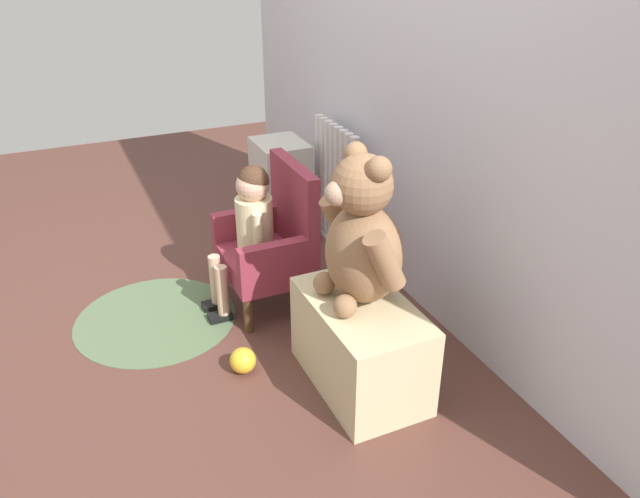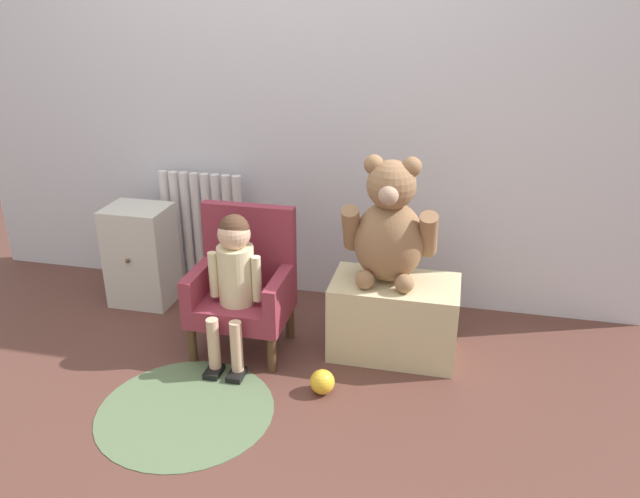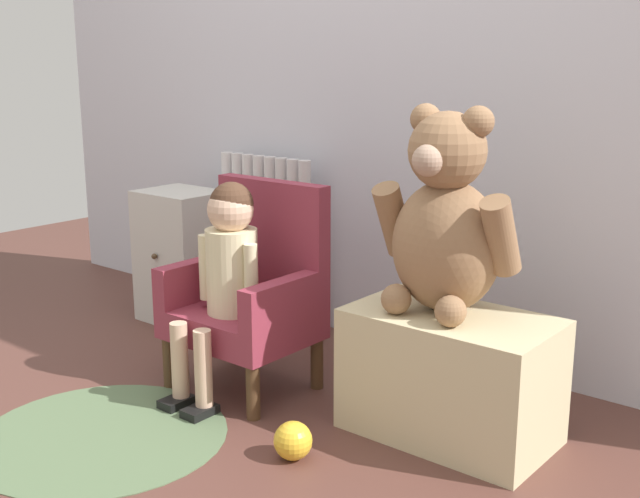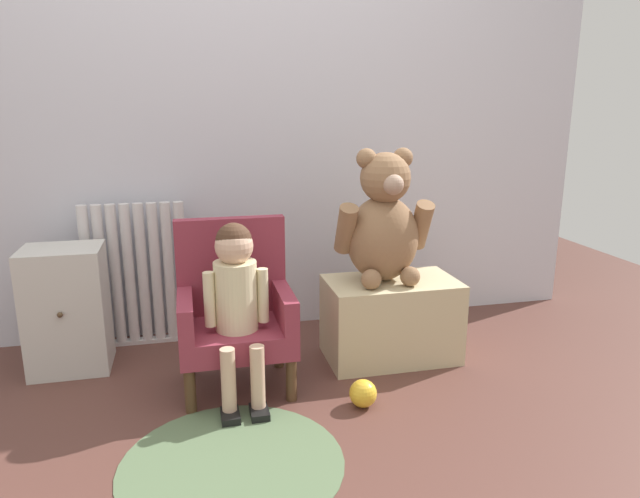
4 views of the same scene
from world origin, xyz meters
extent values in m
plane|color=brown|center=(0.00, 0.00, 0.00)|extent=(6.00, 6.00, 0.00)
cube|color=silver|center=(0.00, 1.11, 1.20)|extent=(3.80, 0.05, 2.40)
cylinder|color=silver|center=(-0.71, 0.99, 0.36)|extent=(0.05, 0.05, 0.68)
cylinder|color=silver|center=(-0.65, 0.99, 0.36)|extent=(0.05, 0.05, 0.68)
cylinder|color=silver|center=(-0.59, 0.99, 0.36)|extent=(0.05, 0.05, 0.68)
cylinder|color=silver|center=(-0.53, 0.99, 0.36)|extent=(0.05, 0.05, 0.68)
cylinder|color=silver|center=(-0.47, 0.99, 0.36)|extent=(0.05, 0.05, 0.68)
cylinder|color=silver|center=(-0.40, 0.99, 0.36)|extent=(0.05, 0.05, 0.68)
cylinder|color=silver|center=(-0.34, 0.99, 0.36)|extent=(0.05, 0.05, 0.68)
cylinder|color=silver|center=(-0.28, 0.99, 0.36)|extent=(0.05, 0.05, 0.68)
cube|color=silver|center=(-0.50, 0.99, 0.01)|extent=(0.50, 0.05, 0.02)
cube|color=beige|center=(-0.78, 0.77, 0.28)|extent=(0.33, 0.27, 0.56)
sphere|color=#4C3823|center=(-0.78, 0.63, 0.31)|extent=(0.02, 0.02, 0.02)
cube|color=maroon|center=(-0.07, 0.41, 0.23)|extent=(0.46, 0.38, 0.10)
cube|color=maroon|center=(-0.07, 0.57, 0.49)|extent=(0.46, 0.06, 0.42)
cube|color=maroon|center=(-0.27, 0.41, 0.35)|extent=(0.06, 0.38, 0.14)
cube|color=maroon|center=(0.13, 0.41, 0.35)|extent=(0.06, 0.38, 0.14)
cylinder|color=#4C331E|center=(-0.27, 0.26, 0.09)|extent=(0.04, 0.04, 0.18)
cylinder|color=#4C331E|center=(0.13, 0.26, 0.09)|extent=(0.04, 0.04, 0.18)
cylinder|color=#4C331E|center=(-0.27, 0.57, 0.09)|extent=(0.04, 0.04, 0.18)
cylinder|color=#4C331E|center=(0.13, 0.57, 0.09)|extent=(0.04, 0.04, 0.18)
cylinder|color=beige|center=(-0.07, 0.37, 0.42)|extent=(0.17, 0.17, 0.28)
sphere|color=#D8AD8E|center=(-0.07, 0.37, 0.62)|extent=(0.15, 0.15, 0.15)
sphere|color=#472D1E|center=(-0.07, 0.38, 0.64)|extent=(0.14, 0.14, 0.14)
cylinder|color=#D8AD8E|center=(-0.13, 0.18, 0.15)|extent=(0.06, 0.06, 0.25)
cube|color=black|center=(-0.13, 0.16, 0.01)|extent=(0.07, 0.11, 0.03)
cylinder|color=#D8AD8E|center=(-0.02, 0.18, 0.15)|extent=(0.06, 0.06, 0.25)
cube|color=black|center=(-0.02, 0.16, 0.01)|extent=(0.07, 0.11, 0.03)
cylinder|color=beige|center=(-0.18, 0.35, 0.42)|extent=(0.04, 0.04, 0.22)
cylinder|color=beige|center=(0.03, 0.35, 0.42)|extent=(0.04, 0.04, 0.22)
cube|color=#CCBC8F|center=(0.65, 0.55, 0.19)|extent=(0.60, 0.35, 0.38)
ellipsoid|color=#906948|center=(0.61, 0.57, 0.57)|extent=(0.33, 0.28, 0.39)
sphere|color=#906948|center=(0.61, 0.56, 0.85)|extent=(0.22, 0.22, 0.22)
sphere|color=tan|center=(0.61, 0.46, 0.83)|extent=(0.09, 0.09, 0.09)
sphere|color=#906948|center=(0.53, 0.57, 0.93)|extent=(0.09, 0.09, 0.09)
sphere|color=#906948|center=(0.69, 0.57, 0.93)|extent=(0.09, 0.09, 0.09)
cylinder|color=#906948|center=(0.43, 0.56, 0.63)|extent=(0.08, 0.17, 0.24)
cylinder|color=#906948|center=(0.78, 0.56, 0.63)|extent=(0.08, 0.17, 0.24)
sphere|color=#906948|center=(0.52, 0.45, 0.42)|extent=(0.09, 0.09, 0.09)
sphere|color=#906948|center=(0.70, 0.45, 0.42)|extent=(0.09, 0.09, 0.09)
cylinder|color=#556B49|center=(-0.14, -0.11, 0.00)|extent=(0.75, 0.75, 0.01)
sphere|color=yellow|center=(0.39, 0.14, 0.05)|extent=(0.11, 0.11, 0.11)
camera|label=1|loc=(2.40, -0.42, 1.66)|focal=35.00mm
camera|label=2|loc=(0.89, -2.08, 1.66)|focal=35.00mm
camera|label=3|loc=(1.75, -1.40, 1.10)|focal=45.00mm
camera|label=4|loc=(-0.24, -1.79, 1.16)|focal=32.00mm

